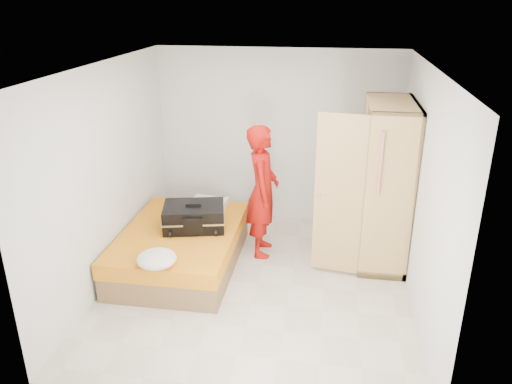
% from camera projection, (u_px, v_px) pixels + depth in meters
% --- Properties ---
extents(room, '(4.00, 4.02, 2.60)m').
position_uv_depth(room, '(258.00, 184.00, 5.63)').
color(room, beige).
rests_on(room, ground).
extents(bed, '(1.42, 2.02, 0.50)m').
position_uv_depth(bed, '(181.00, 247.00, 6.44)').
color(bed, brown).
rests_on(bed, ground).
extents(wardrobe, '(1.17, 1.20, 2.10)m').
position_uv_depth(wardrobe, '(381.00, 188.00, 6.32)').
color(wardrobe, '#E4B66F').
rests_on(wardrobe, ground).
extents(person, '(0.48, 0.68, 1.78)m').
position_uv_depth(person, '(263.00, 191.00, 6.53)').
color(person, '#BA0B0C').
rests_on(person, ground).
extents(suitcase, '(0.89, 0.73, 0.33)m').
position_uv_depth(suitcase, '(194.00, 217.00, 6.36)').
color(suitcase, black).
rests_on(suitcase, bed).
extents(round_cushion, '(0.44, 0.44, 0.17)m').
position_uv_depth(round_cushion, '(157.00, 259.00, 5.49)').
color(round_cushion, white).
rests_on(round_cushion, bed).
extents(pillow, '(0.53, 0.31, 0.09)m').
position_uv_depth(pillow, '(210.00, 202.00, 7.08)').
color(pillow, white).
rests_on(pillow, bed).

